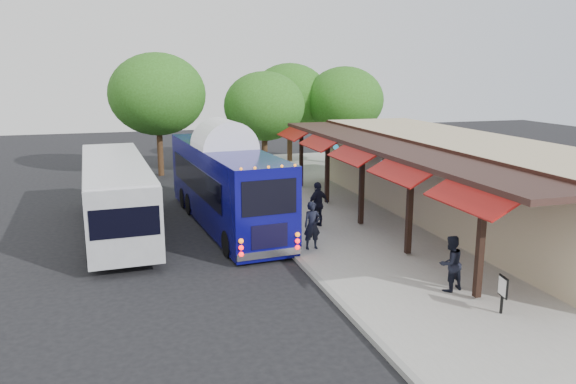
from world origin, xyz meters
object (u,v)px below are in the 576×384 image
object	(u,v)px
city_bus	(116,193)
ped_a	(312,225)
coach_bus	(225,180)
ped_c	(318,204)
ped_b	(450,263)
sign_board	(503,288)
ped_d	(261,168)

from	to	relation	value
city_bus	ped_a	size ratio (longest dim) A/B	6.38
coach_bus	city_bus	world-z (taller)	coach_bus
coach_bus	ped_a	size ratio (longest dim) A/B	6.49
coach_bus	ped_a	bearing A→B (deg)	-68.94
coach_bus	ped_c	size ratio (longest dim) A/B	6.03
ped_a	ped_b	distance (m)	5.48
ped_b	sign_board	size ratio (longest dim) A/B	1.60
ped_a	ped_d	distance (m)	12.05
sign_board	city_bus	bearing A→B (deg)	140.16
ped_c	ped_a	bearing A→B (deg)	42.19
ped_a	sign_board	world-z (taller)	ped_a
sign_board	ped_b	bearing A→B (deg)	113.41
city_bus	coach_bus	bearing A→B (deg)	-4.57
city_bus	sign_board	world-z (taller)	city_bus
ped_c	ped_b	bearing A→B (deg)	76.25
ped_d	sign_board	size ratio (longest dim) A/B	1.68
ped_a	ped_b	world-z (taller)	ped_a
ped_c	ped_d	size ratio (longest dim) A/B	1.07
ped_d	sign_board	world-z (taller)	ped_d
coach_bus	sign_board	xyz separation A→B (m)	(5.29, -11.30, -1.05)
ped_c	coach_bus	bearing A→B (deg)	-53.59
city_bus	ped_d	bearing A→B (deg)	39.87
ped_a	ped_d	world-z (taller)	ped_d
ped_b	ped_a	bearing A→B (deg)	-75.59
coach_bus	ped_c	bearing A→B (deg)	-34.45
ped_c	ped_d	distance (m)	9.30
sign_board	coach_bus	bearing A→B (deg)	124.88
coach_bus	ped_d	bearing A→B (deg)	60.37
ped_b	ped_d	size ratio (longest dim) A/B	0.95
ped_b	sign_board	world-z (taller)	ped_b
city_bus	ped_b	distance (m)	13.38
city_bus	ped_b	bearing A→B (deg)	-49.04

